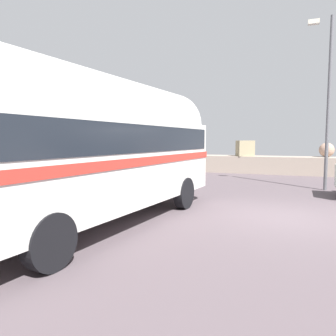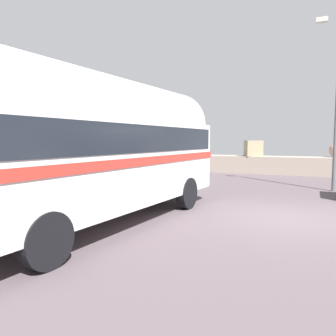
% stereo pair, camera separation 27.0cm
% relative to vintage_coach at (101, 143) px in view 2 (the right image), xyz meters
% --- Properties ---
extents(ground, '(32.00, 26.00, 0.02)m').
position_rel_vintage_coach_xyz_m(ground, '(4.34, 2.42, -2.04)').
color(ground, '#53474C').
extents(breakwater, '(31.36, 1.86, 2.41)m').
position_rel_vintage_coach_xyz_m(breakwater, '(4.31, 14.22, -1.39)').
color(breakwater, gray).
rests_on(breakwater, ground).
extents(vintage_coach, '(3.34, 8.80, 3.70)m').
position_rel_vintage_coach_xyz_m(vintage_coach, '(0.00, 0.00, 0.00)').
color(vintage_coach, black).
rests_on(vintage_coach, ground).
extents(lamp_post, '(0.96, 0.45, 7.12)m').
position_rel_vintage_coach_xyz_m(lamp_post, '(5.72, 8.00, 1.93)').
color(lamp_post, '#5B5B60').
rests_on(lamp_post, ground).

